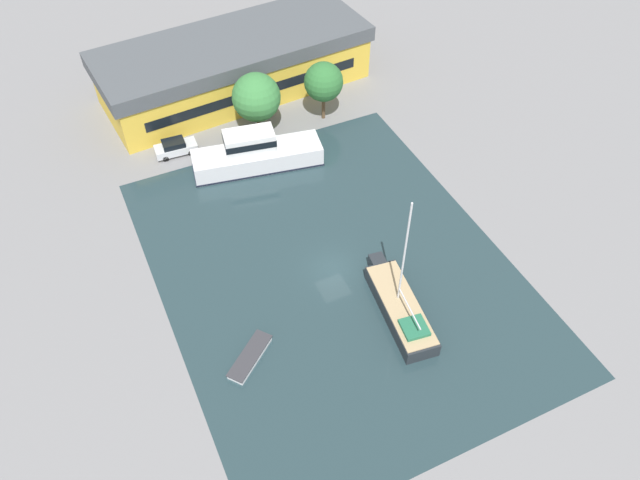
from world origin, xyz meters
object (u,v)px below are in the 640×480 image
parked_car (175,147)px  small_dinghy (250,357)px  quay_tree_near_building (324,82)px  quay_tree_by_water (256,97)px  sailboat_moored (400,307)px  motor_cruiser (255,154)px  warehouse_building (234,65)px

parked_car → small_dinghy: (-1.84, -25.67, -0.55)m
quay_tree_near_building → parked_car: (-15.98, 0.80, -3.61)m
parked_car → small_dinghy: parked_car is taller
quay_tree_by_water → sailboat_moored: (1.52, -26.39, -3.56)m
parked_car → sailboat_moored: bearing=24.6°
quay_tree_near_building → small_dinghy: size_ratio=1.48×
quay_tree_by_water → motor_cruiser: 6.09m
small_dinghy → motor_cruiser: bearing=118.8°
motor_cruiser → small_dinghy: (-8.43, -20.47, -1.24)m
small_dinghy → quay_tree_by_water: bearing=118.4°
quay_tree_near_building → warehouse_building: bearing=125.6°
quay_tree_by_water → parked_car: bearing=178.3°
warehouse_building → sailboat_moored: bearing=-93.4°
quay_tree_near_building → sailboat_moored: sailboat_moored is taller
quay_tree_by_water → sailboat_moored: sailboat_moored is taller
quay_tree_near_building → small_dinghy: quay_tree_near_building is taller
parked_car → sailboat_moored: 28.60m
sailboat_moored → quay_tree_by_water: bearing=100.7°
quay_tree_by_water → small_dinghy: bearing=-112.8°
parked_car → sailboat_moored: size_ratio=0.37×
sailboat_moored → small_dinghy: sailboat_moored is taller
quay_tree_near_building → parked_car: size_ratio=1.52×
warehouse_building → parked_car: bearing=-143.5°
warehouse_building → sailboat_moored: (0.88, -34.98, -2.34)m
sailboat_moored → motor_cruiser: 21.80m
motor_cruiser → small_dinghy: size_ratio=2.98×
quay_tree_by_water → motor_cruiser: quay_tree_by_water is taller
quay_tree_near_building → parked_car: quay_tree_near_building is taller
quay_tree_near_building → motor_cruiser: 10.77m
warehouse_building → sailboat_moored: sailboat_moored is taller
quay_tree_near_building → motor_cruiser: size_ratio=0.50×
warehouse_building → quay_tree_by_water: quay_tree_by_water is taller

